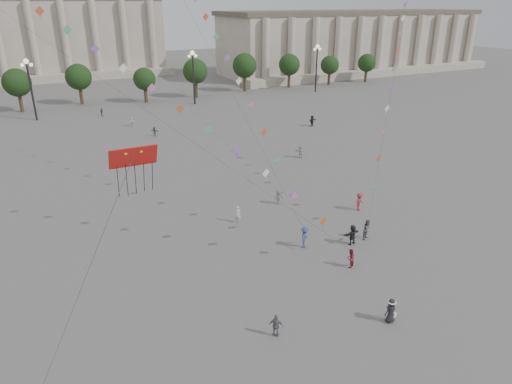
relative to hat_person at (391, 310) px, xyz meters
name	(u,v)px	position (x,y,z in m)	size (l,w,h in m)	color
ground	(348,317)	(-2.16, 1.64, -0.91)	(360.00, 360.00, 0.00)	#5C5A57
hall_east	(355,42)	(72.84, 95.53, 7.52)	(84.00, 26.22, 17.20)	#A09787
hall_central	(71,22)	(-2.16, 130.86, 13.33)	(48.30, 34.30, 35.50)	#A09787
tree_row	(110,77)	(-2.16, 79.64, 4.49)	(137.12, 5.12, 8.00)	#35261A
lamp_post_mid_west	(29,78)	(-17.16, 71.64, 6.44)	(2.00, 0.90, 10.65)	#262628
lamp_post_mid_east	(193,68)	(12.84, 71.64, 6.44)	(2.00, 0.90, 10.65)	#262628
lamp_post_far_east	(317,59)	(42.84, 71.64, 6.44)	(2.00, 0.90, 10.65)	#262628
person_crowd_0	(102,112)	(-6.18, 69.64, -0.16)	(0.87, 0.36, 1.48)	navy
person_crowd_3	(352,235)	(4.40, 9.56, 0.01)	(1.70, 0.54, 1.83)	#222328
person_crowd_4	(132,122)	(-3.00, 59.45, -0.15)	(1.40, 0.45, 1.51)	silver
person_crowd_6	(279,197)	(2.97, 19.92, -0.12)	(1.01, 0.58, 1.57)	#5A595E
person_crowd_7	(301,151)	(13.30, 31.85, 0.00)	(1.68, 0.53, 1.81)	beige
person_crowd_8	(359,202)	(9.46, 14.80, 0.03)	(1.21, 0.70, 1.87)	maroon
person_crowd_9	(312,121)	(24.20, 45.26, 0.04)	(1.75, 0.56, 1.89)	black
person_crowd_12	(155,131)	(-1.27, 51.61, -0.16)	(1.38, 0.44, 1.49)	slate
person_crowd_13	(238,214)	(-2.66, 18.02, -0.05)	(0.63, 0.41, 1.72)	silver
tourist_3	(276,326)	(-7.42, 2.25, -0.10)	(0.95, 0.39, 1.61)	slate
kite_flyer_0	(350,258)	(1.88, 6.61, -0.11)	(0.78, 0.61, 1.60)	maroon
kite_flyer_1	(305,237)	(0.40, 10.97, 0.07)	(1.26, 0.72, 1.94)	navy
kite_flyer_2	(367,229)	(6.22, 9.73, 0.02)	(0.90, 0.70, 1.86)	#5A5B5F
hat_person	(391,310)	(0.00, 0.00, 0.00)	(0.88, 0.60, 1.74)	black
dragon_kite	(134,173)	(-15.17, 2.33, 11.49)	(4.45, 1.34, 13.51)	red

